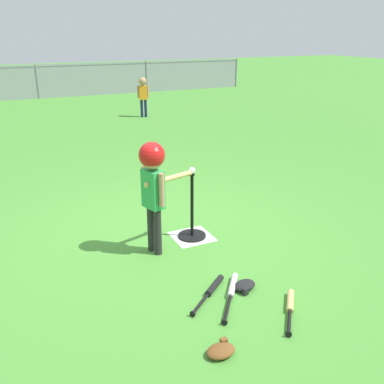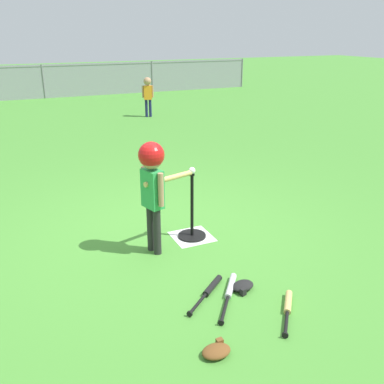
% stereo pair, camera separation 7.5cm
% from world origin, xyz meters
% --- Properties ---
extents(ground_plane, '(60.00, 60.00, 0.00)m').
position_xyz_m(ground_plane, '(0.00, 0.00, 0.00)').
color(ground_plane, '#478C33').
extents(home_plate, '(0.44, 0.44, 0.01)m').
position_xyz_m(home_plate, '(0.23, -0.25, 0.00)').
color(home_plate, white).
rests_on(home_plate, ground_plane).
extents(batting_tee, '(0.32, 0.32, 0.76)m').
position_xyz_m(batting_tee, '(0.23, -0.25, 0.13)').
color(batting_tee, black).
rests_on(batting_tee, ground_plane).
extents(baseball_on_tee, '(0.07, 0.07, 0.07)m').
position_xyz_m(baseball_on_tee, '(0.23, -0.25, 0.80)').
color(baseball_on_tee, white).
rests_on(baseball_on_tee, batting_tee).
extents(batter_child, '(0.63, 0.34, 1.20)m').
position_xyz_m(batter_child, '(-0.27, -0.39, 0.86)').
color(batter_child, '#262626').
rests_on(batter_child, ground_plane).
extents(fielder_deep_center, '(0.31, 0.21, 1.06)m').
position_xyz_m(fielder_deep_center, '(2.18, 6.92, 0.68)').
color(fielder_deep_center, '#191E4C').
rests_on(fielder_deep_center, ground_plane).
extents(spare_bat_silver, '(0.49, 0.61, 0.06)m').
position_xyz_m(spare_bat_silver, '(0.07, -1.42, 0.03)').
color(spare_bat_silver, silver).
rests_on(spare_bat_silver, ground_plane).
extents(spare_bat_wood, '(0.42, 0.49, 0.06)m').
position_xyz_m(spare_bat_wood, '(0.40, -1.83, 0.03)').
color(spare_bat_wood, '#DBB266').
rests_on(spare_bat_wood, ground_plane).
extents(spare_bat_black, '(0.52, 0.43, 0.06)m').
position_xyz_m(spare_bat_black, '(-0.09, -1.32, 0.03)').
color(spare_bat_black, black).
rests_on(spare_bat_black, ground_plane).
extents(glove_by_plate, '(0.25, 0.22, 0.07)m').
position_xyz_m(glove_by_plate, '(0.21, -1.41, 0.04)').
color(glove_by_plate, black).
rests_on(glove_by_plate, ground_plane).
extents(glove_near_bats, '(0.22, 0.17, 0.07)m').
position_xyz_m(glove_near_bats, '(-0.40, -2.06, 0.04)').
color(glove_near_bats, brown).
rests_on(glove_near_bats, ground_plane).
extents(outfield_fence, '(16.06, 0.06, 1.15)m').
position_xyz_m(outfield_fence, '(0.00, 11.72, 0.62)').
color(outfield_fence, slate).
rests_on(outfield_fence, ground_plane).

